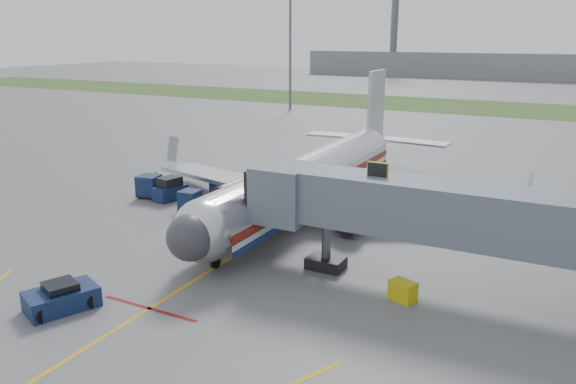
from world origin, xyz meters
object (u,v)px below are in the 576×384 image
at_px(baggage_tug, 170,190).
at_px(belt_loader, 267,207).
at_px(airliner, 309,178).
at_px(pushback_tug, 61,298).
at_px(ramp_worker, 156,181).

height_order(baggage_tug, belt_loader, baggage_tug).
distance_m(airliner, pushback_tug, 21.77).
distance_m(baggage_tug, belt_loader, 9.26).
relative_size(airliner, pushback_tug, 8.88).
bearing_deg(belt_loader, baggage_tug, -176.65).
bearing_deg(belt_loader, airliner, 44.14).
distance_m(pushback_tug, baggage_tug, 19.90).
relative_size(baggage_tug, belt_loader, 0.77).
bearing_deg(pushback_tug, belt_loader, 85.47).
bearing_deg(pushback_tug, baggage_tug, 112.90).
height_order(airliner, baggage_tug, airliner).
bearing_deg(ramp_worker, baggage_tug, -91.19).
height_order(pushback_tug, belt_loader, belt_loader).
xyz_separation_m(pushback_tug, belt_loader, (1.49, 18.87, -0.13)).
distance_m(pushback_tug, ramp_worker, 22.59).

